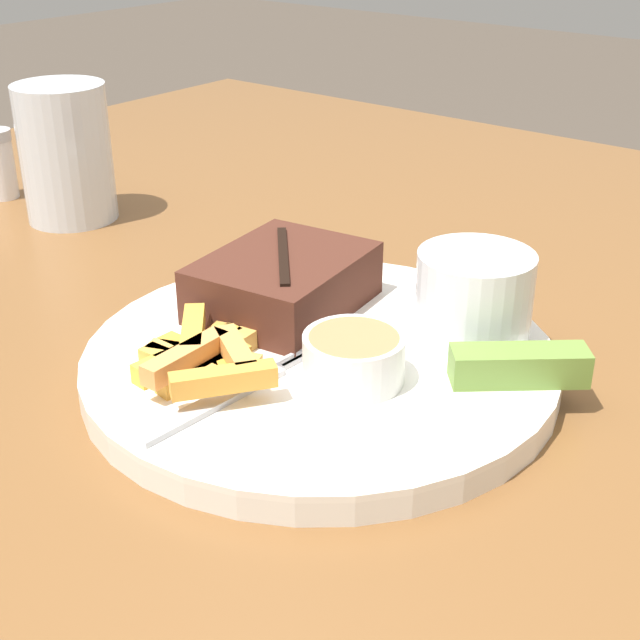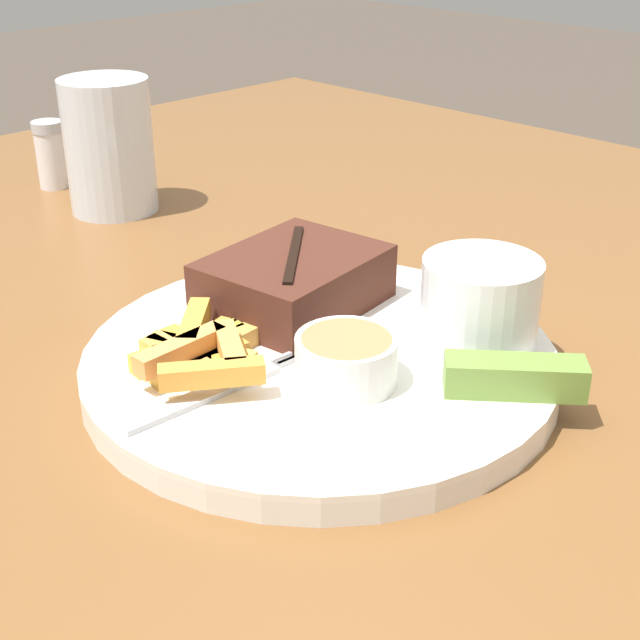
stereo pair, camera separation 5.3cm
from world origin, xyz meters
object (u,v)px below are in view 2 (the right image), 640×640
at_px(coleslaw_cup, 480,297).
at_px(fork_utensil, 219,389).
at_px(dinner_plate, 320,363).
at_px(salt_shaker, 51,154).
at_px(steak_portion, 294,281).
at_px(dipping_sauce_cup, 346,358).
at_px(drinking_glass, 109,146).
at_px(pickle_spear, 515,377).

bearing_deg(coleslaw_cup, fork_utensil, 156.59).
height_order(dinner_plate, salt_shaker, salt_shaker).
xyz_separation_m(steak_portion, salt_shaker, (0.05, 0.39, -0.00)).
bearing_deg(dipping_sauce_cup, salt_shaker, 78.90).
height_order(fork_utensil, drinking_glass, drinking_glass).
relative_size(dinner_plate, dipping_sauce_cup, 4.94).
height_order(coleslaw_cup, fork_utensil, coleslaw_cup).
xyz_separation_m(steak_portion, coleslaw_cup, (0.04, -0.12, 0.01)).
xyz_separation_m(dinner_plate, pickle_spear, (0.04, -0.11, 0.02)).
bearing_deg(salt_shaker, fork_utensil, -109.11).
height_order(coleslaw_cup, dipping_sauce_cup, coleslaw_cup).
height_order(dinner_plate, steak_portion, steak_portion).
distance_m(coleslaw_cup, drinking_glass, 0.41).
xyz_separation_m(drinking_glass, salt_shaker, (-0.01, 0.10, -0.03)).
xyz_separation_m(fork_utensil, salt_shaker, (0.15, 0.44, 0.01)).
height_order(steak_portion, drinking_glass, drinking_glass).
bearing_deg(fork_utensil, salt_shaker, 74.60).
bearing_deg(dinner_plate, coleslaw_cup, -38.49).
height_order(pickle_spear, salt_shaker, salt_shaker).
height_order(coleslaw_cup, salt_shaker, coleslaw_cup).
height_order(dinner_plate, dipping_sauce_cup, dipping_sauce_cup).
relative_size(coleslaw_cup, dipping_sauce_cup, 1.24).
relative_size(fork_utensil, salt_shaker, 2.07).
height_order(dinner_plate, drinking_glass, drinking_glass).
bearing_deg(salt_shaker, dinner_plate, -99.94).
height_order(steak_portion, salt_shaker, salt_shaker).
bearing_deg(salt_shaker, drinking_glass, -86.96).
bearing_deg(pickle_spear, fork_utensil, 134.83).
xyz_separation_m(coleslaw_cup, fork_utensil, (-0.15, 0.07, -0.03)).
xyz_separation_m(coleslaw_cup, dipping_sauce_cup, (-0.09, 0.02, -0.01)).
bearing_deg(steak_portion, dipping_sauce_cup, -117.37).
distance_m(steak_portion, coleslaw_cup, 0.12).
relative_size(dipping_sauce_cup, pickle_spear, 0.79).
bearing_deg(dinner_plate, pickle_spear, -70.00).
height_order(steak_portion, pickle_spear, steak_portion).
height_order(dipping_sauce_cup, salt_shaker, salt_shaker).
relative_size(steak_portion, dipping_sauce_cup, 2.11).
bearing_deg(coleslaw_cup, pickle_spear, -125.13).
distance_m(steak_portion, fork_utensil, 0.12).
bearing_deg(drinking_glass, pickle_spear, -95.36).
bearing_deg(fork_utensil, coleslaw_cup, -19.70).
xyz_separation_m(dinner_plate, drinking_glass, (0.08, 0.35, 0.05)).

